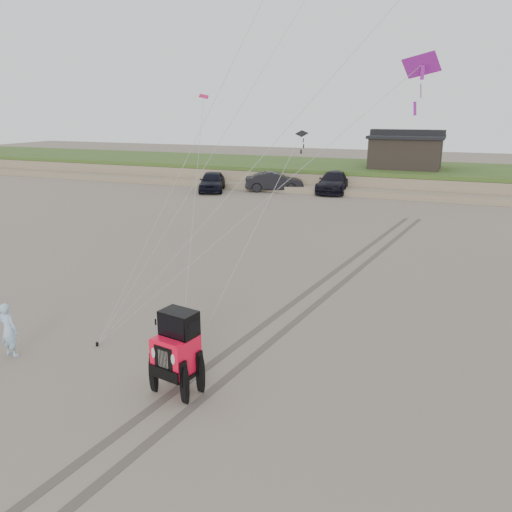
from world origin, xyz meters
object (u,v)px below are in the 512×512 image
(cabin, at_px, (406,151))
(man, at_px, (8,330))
(truck_b, at_px, (274,182))
(truck_a, at_px, (212,181))
(jeep, at_px, (176,361))
(truck_c, at_px, (334,182))

(cabin, distance_m, man, 38.46)
(truck_b, distance_m, man, 31.16)
(truck_a, relative_size, jeep, 1.09)
(truck_c, height_order, jeep, truck_c)
(truck_a, xyz_separation_m, man, (8.11, -29.06, -0.05))
(truck_c, relative_size, jeep, 1.32)
(cabin, height_order, truck_b, cabin)
(cabin, bearing_deg, truck_b, -146.19)
(truck_c, relative_size, man, 3.73)
(truck_a, relative_size, truck_c, 0.83)
(truck_b, distance_m, jeep, 32.09)
(truck_c, bearing_deg, cabin, 42.71)
(cabin, relative_size, jeep, 1.41)
(truck_b, bearing_deg, cabin, -76.91)
(cabin, distance_m, truck_a, 17.55)
(cabin, xyz_separation_m, truck_a, (-15.05, -8.70, -2.39))
(truck_b, bearing_deg, truck_a, 90.65)
(truck_c, height_order, man, truck_c)
(jeep, bearing_deg, truck_b, 115.80)
(man, bearing_deg, cabin, -98.49)
(cabin, distance_m, truck_b, 12.36)
(truck_b, height_order, truck_c, truck_c)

